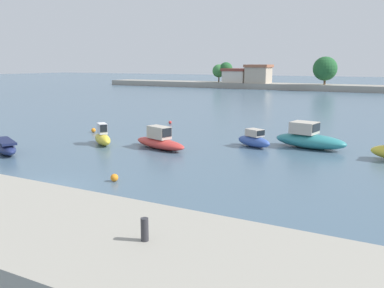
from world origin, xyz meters
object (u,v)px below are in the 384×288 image
(mooring_buoy_0, at_px, (93,130))
(mooring_buoy_2, at_px, (170,122))
(mooring_bollard, at_px, (145,229))
(moored_boat_1, at_px, (5,147))
(mooring_buoy_1, at_px, (114,178))
(moored_boat_4, at_px, (254,140))
(moored_boat_2, at_px, (103,137))
(moored_boat_3, at_px, (160,141))
(moored_boat_5, at_px, (309,139))

(mooring_buoy_0, height_order, mooring_buoy_2, mooring_buoy_0)
(mooring_bollard, relative_size, moored_boat_1, 0.14)
(mooring_buoy_1, bearing_deg, moored_boat_4, 75.08)
(moored_boat_2, xyz_separation_m, moored_boat_3, (4.85, 0.92, -0.03))
(moored_boat_3, bearing_deg, mooring_buoy_1, -54.86)
(mooring_buoy_1, xyz_separation_m, mooring_buoy_2, (-8.79, 20.36, -0.05))
(mooring_buoy_0, bearing_deg, moored_boat_1, -85.72)
(moored_boat_5, xyz_separation_m, mooring_buoy_2, (-16.10, 5.92, -0.56))
(mooring_buoy_0, bearing_deg, mooring_bollard, -45.90)
(moored_boat_1, distance_m, moored_boat_3, 11.17)
(moored_boat_4, bearing_deg, moored_boat_2, -131.16)
(moored_boat_5, bearing_deg, moored_boat_2, -146.82)
(moored_boat_5, bearing_deg, moored_boat_4, -148.04)
(mooring_bollard, height_order, moored_boat_1, mooring_bollard)
(mooring_bollard, xyz_separation_m, mooring_buoy_2, (-17.30, 29.62, -2.10))
(moored_boat_1, xyz_separation_m, moored_boat_3, (8.78, 6.90, 0.09))
(mooring_bollard, distance_m, moored_boat_2, 23.61)
(moored_boat_3, relative_size, moored_boat_4, 1.62)
(moored_boat_2, distance_m, mooring_buoy_1, 10.98)
(moored_boat_4, height_order, mooring_buoy_1, moored_boat_4)
(moored_boat_5, height_order, mooring_buoy_2, moored_boat_5)
(moored_boat_1, xyz_separation_m, moored_boat_5, (18.80, 12.48, 0.25))
(moored_boat_5, bearing_deg, mooring_bollard, -77.51)
(moored_boat_4, distance_m, mooring_buoy_2, 14.35)
(mooring_buoy_1, bearing_deg, moored_boat_3, 107.05)
(moored_boat_4, bearing_deg, mooring_buoy_1, -80.10)
(moored_boat_2, height_order, mooring_buoy_0, moored_boat_2)
(moored_boat_5, bearing_deg, mooring_buoy_1, -107.24)
(moored_boat_1, bearing_deg, moored_boat_3, 65.00)
(mooring_bollard, height_order, mooring_buoy_1, mooring_bollard)
(moored_boat_1, xyz_separation_m, moored_boat_2, (3.94, 5.98, 0.11))
(moored_boat_2, bearing_deg, moored_boat_3, 48.42)
(moored_boat_1, relative_size, mooring_buoy_1, 9.77)
(moored_boat_2, height_order, moored_boat_5, moored_boat_5)
(mooring_buoy_1, distance_m, mooring_buoy_2, 22.18)
(moored_boat_1, relative_size, moored_boat_2, 1.28)
(moored_boat_3, xyz_separation_m, mooring_buoy_0, (-9.54, 3.30, -0.35))
(mooring_buoy_2, bearing_deg, moored_boat_1, -98.37)
(mooring_bollard, xyz_separation_m, moored_boat_4, (-5.08, 22.11, -1.72))
(moored_boat_1, bearing_deg, moored_boat_5, 60.41)
(moored_boat_3, distance_m, mooring_buoy_1, 9.28)
(moored_boat_4, bearing_deg, moored_boat_3, -122.23)
(mooring_bollard, relative_size, mooring_buoy_0, 1.45)
(moored_boat_4, distance_m, mooring_buoy_1, 13.30)
(moored_boat_4, bearing_deg, mooring_buoy_0, -152.71)
(moored_boat_1, bearing_deg, mooring_buoy_1, 17.13)
(moored_boat_2, xyz_separation_m, mooring_buoy_2, (-1.23, 12.41, -0.42))
(moored_boat_5, bearing_deg, mooring_buoy_0, -163.79)
(mooring_buoy_1, relative_size, mooring_buoy_2, 1.27)
(mooring_buoy_1, bearing_deg, moored_boat_2, 133.57)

